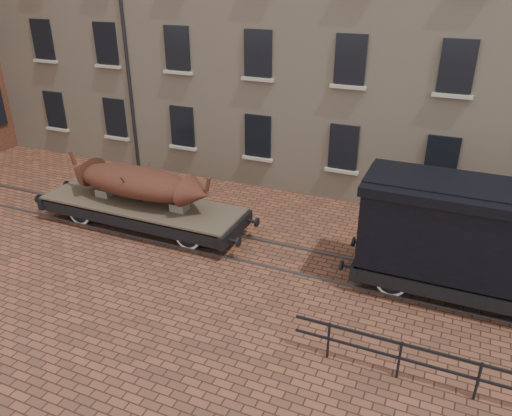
% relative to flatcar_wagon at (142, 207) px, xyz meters
% --- Properties ---
extents(ground, '(90.00, 90.00, 0.00)m').
position_rel_flatcar_wagon_xyz_m(ground, '(4.76, 0.00, -0.76)').
color(ground, '#513023').
extents(warehouse_cream, '(40.00, 10.19, 14.00)m').
position_rel_flatcar_wagon_xyz_m(warehouse_cream, '(7.76, 9.99, 6.23)').
color(warehouse_cream, '#C7AE91').
rests_on(warehouse_cream, ground).
extents(rail_track, '(30.00, 1.52, 0.06)m').
position_rel_flatcar_wagon_xyz_m(rail_track, '(4.76, 0.00, -0.73)').
color(rail_track, '#59595E').
rests_on(rail_track, ground).
extents(flatcar_wagon, '(8.13, 2.20, 1.23)m').
position_rel_flatcar_wagon_xyz_m(flatcar_wagon, '(0.00, 0.00, 0.00)').
color(flatcar_wagon, '#4D4532').
rests_on(flatcar_wagon, ground).
extents(iron_boat, '(5.79, 1.76, 1.42)m').
position_rel_flatcar_wagon_xyz_m(iron_boat, '(-0.09, -0.00, 0.94)').
color(iron_boat, '#501E14').
rests_on(iron_boat, flatcar_wagon).
extents(goods_van, '(6.39, 2.33, 3.30)m').
position_rel_flatcar_wagon_xyz_m(goods_van, '(10.42, 0.00, 1.31)').
color(goods_van, black).
rests_on(goods_van, ground).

